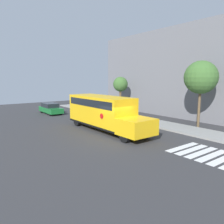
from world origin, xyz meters
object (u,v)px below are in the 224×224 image
object	(u,v)px
school_bus	(103,111)
parked_car	(51,108)
tree_near_sidewalk	(201,78)
tree_far_sidewalk	(120,85)

from	to	relation	value
school_bus	parked_car	world-z (taller)	school_bus
tree_near_sidewalk	tree_far_sidewalk	distance (m)	12.33
tree_far_sidewalk	parked_car	bearing A→B (deg)	-117.78
tree_near_sidewalk	tree_far_sidewalk	bearing A→B (deg)	178.48
school_bus	parked_car	size ratio (longest dim) A/B	2.13
parked_car	tree_near_sidewalk	distance (m)	19.10
tree_near_sidewalk	tree_far_sidewalk	xyz separation A→B (m)	(-12.29, 0.33, -0.94)
parked_car	tree_near_sidewalk	bearing A→B (deg)	26.00
school_bus	tree_near_sidewalk	xyz separation A→B (m)	(4.62, 7.96, 3.03)
school_bus	tree_far_sidewalk	distance (m)	11.48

